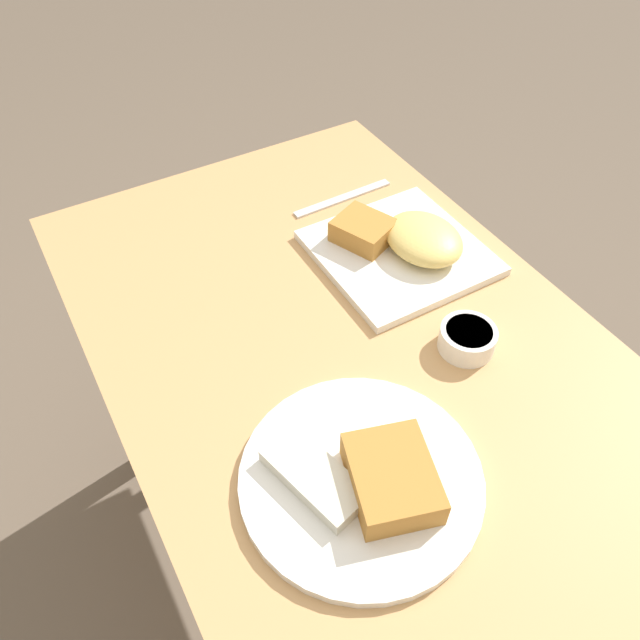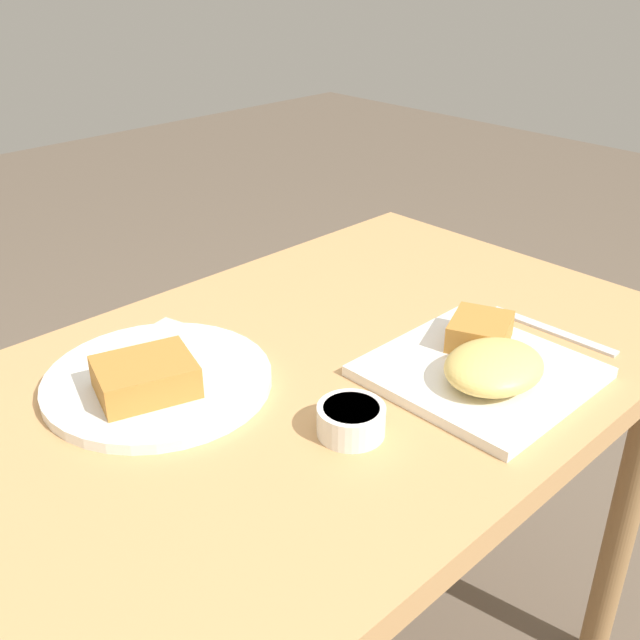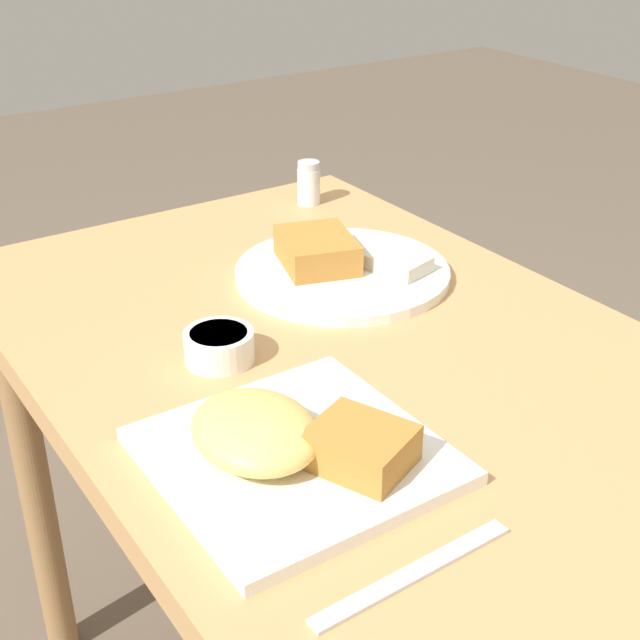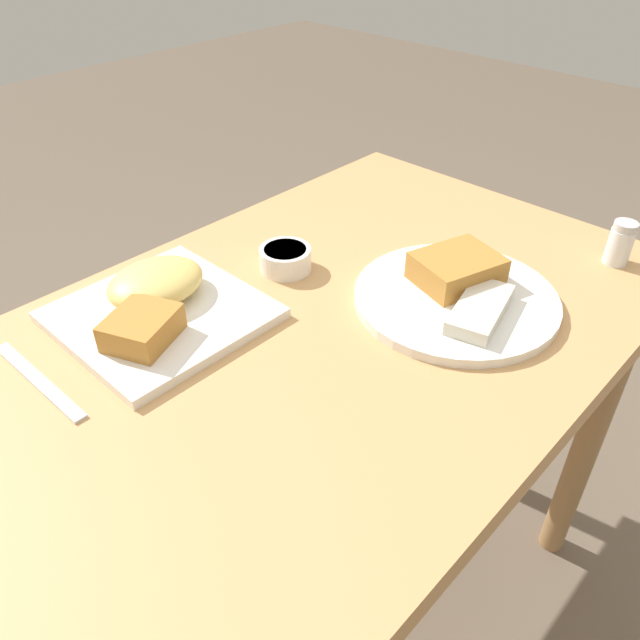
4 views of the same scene
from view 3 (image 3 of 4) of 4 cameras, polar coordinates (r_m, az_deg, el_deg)
name	(u,v)px [view 3 (image 3 of 4)]	position (r m, az deg, el deg)	size (l,w,h in m)	color
dining_table	(352,424)	(1.05, 2.05, -6.65)	(1.05, 0.65, 0.72)	tan
plate_square_near	(289,445)	(0.81, -2.01, -8.02)	(0.25, 0.25, 0.06)	white
plate_oval_far	(340,266)	(1.17, 1.26, 3.48)	(0.28, 0.28, 0.05)	white
sauce_ramekin	(219,345)	(0.98, -6.47, -1.62)	(0.08, 0.08, 0.03)	white
salt_shaker	(309,185)	(1.42, -0.73, 8.61)	(0.04, 0.04, 0.07)	white
butter_knife	(414,573)	(0.72, 6.01, -15.83)	(0.02, 0.19, 0.00)	silver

